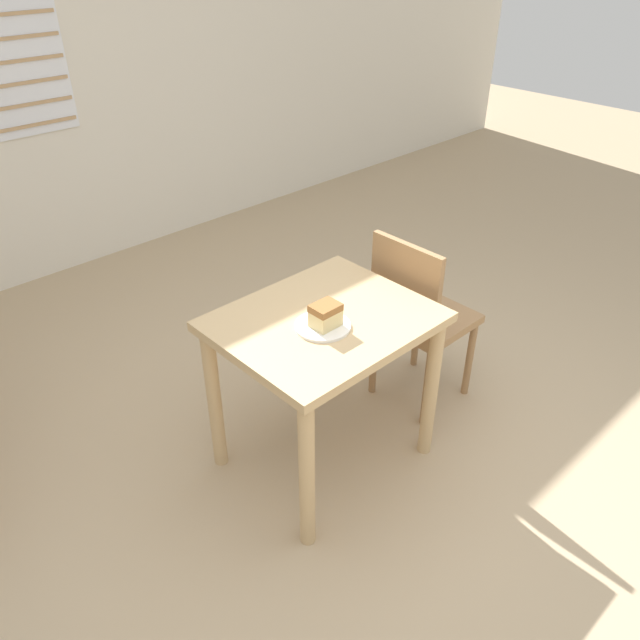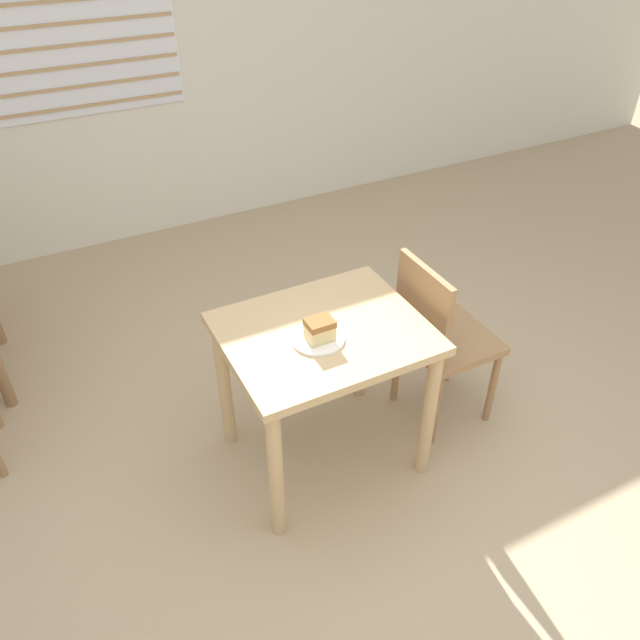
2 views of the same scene
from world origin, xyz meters
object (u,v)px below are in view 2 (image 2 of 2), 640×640
chair_near_window (439,336)px  cake_slice (320,330)px  dining_table_near (324,355)px  plate (318,339)px

chair_near_window → cake_slice: size_ratio=8.42×
cake_slice → dining_table_near: bearing=49.4°
dining_table_near → cake_slice: cake_slice is taller
chair_near_window → plate: size_ratio=4.18×
dining_table_near → plate: 0.16m
plate → cake_slice: bearing=-73.1°
dining_table_near → chair_near_window: (0.60, -0.00, -0.11)m
dining_table_near → cake_slice: size_ratio=7.66×
dining_table_near → chair_near_window: bearing=-0.4°
plate → chair_near_window: bearing=3.9°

